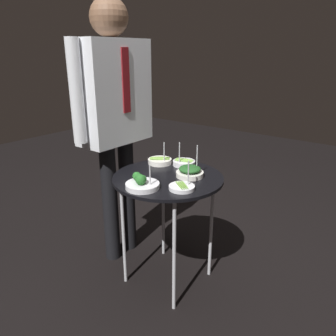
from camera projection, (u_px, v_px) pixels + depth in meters
ground_plane at (168, 277)px, 2.10m from camera, size 8.00×8.00×0.00m
serving_cart at (168, 185)px, 1.88m from camera, size 0.63×0.63×0.70m
bowl_spinach_far_rim at (190, 172)px, 1.85m from camera, size 0.16×0.16×0.18m
bowl_asparagus_back_left at (160, 161)px, 2.07m from camera, size 0.15×0.15×0.15m
bowl_asparagus_center at (184, 163)px, 2.04m from camera, size 0.14×0.14×0.16m
bowl_broccoli_front_center at (141, 183)px, 1.70m from camera, size 0.18×0.18×0.13m
bowl_asparagus_back_right at (182, 187)px, 1.69m from camera, size 0.14×0.14×0.15m
waiter_figure at (114, 105)px, 2.02m from camera, size 0.61×0.23×1.66m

